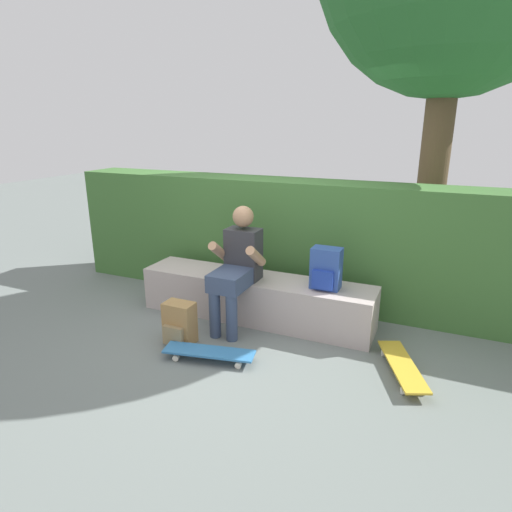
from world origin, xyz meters
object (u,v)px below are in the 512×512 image
at_px(skateboard_near_person, 209,352).
at_px(person_skater, 237,264).
at_px(skateboard_beside_bench, 402,366).
at_px(backpack_on_bench, 326,269).
at_px(bench_main, 256,298).
at_px(backpack_on_ground, 179,324).

bearing_deg(skateboard_near_person, person_skater, 95.78).
height_order(skateboard_beside_bench, backpack_on_bench, backpack_on_bench).
bearing_deg(skateboard_near_person, bench_main, 88.33).
xyz_separation_m(skateboard_beside_bench, backpack_on_ground, (-1.97, -0.29, 0.12)).
relative_size(skateboard_near_person, backpack_on_bench, 2.06).
bearing_deg(backpack_on_bench, skateboard_beside_bench, -31.20).
xyz_separation_m(bench_main, backpack_on_bench, (0.74, -0.01, 0.42)).
xyz_separation_m(person_skater, skateboard_beside_bench, (1.64, -0.27, -0.58)).
distance_m(person_skater, skateboard_beside_bench, 1.76).
distance_m(skateboard_near_person, backpack_on_bench, 1.34).
bearing_deg(skateboard_beside_bench, person_skater, 170.57).
height_order(bench_main, backpack_on_ground, bench_main).
bearing_deg(person_skater, skateboard_near_person, -84.22).
distance_m(person_skater, backpack_on_bench, 0.86).
bearing_deg(backpack_on_ground, person_skater, 59.27).
relative_size(bench_main, backpack_on_ground, 6.15).
bearing_deg(bench_main, skateboard_near_person, -91.67).
bearing_deg(backpack_on_bench, skateboard_near_person, -129.22).
xyz_separation_m(skateboard_near_person, skateboard_beside_bench, (1.56, 0.45, 0.00)).
relative_size(bench_main, skateboard_near_person, 2.99).
relative_size(skateboard_near_person, backpack_on_ground, 2.06).
distance_m(bench_main, skateboard_beside_bench, 1.62).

